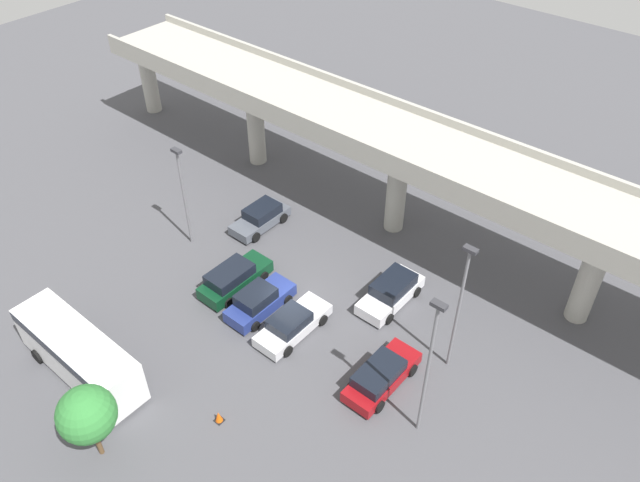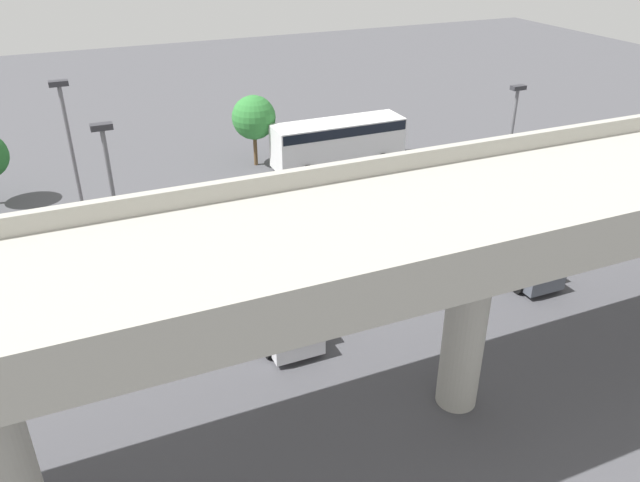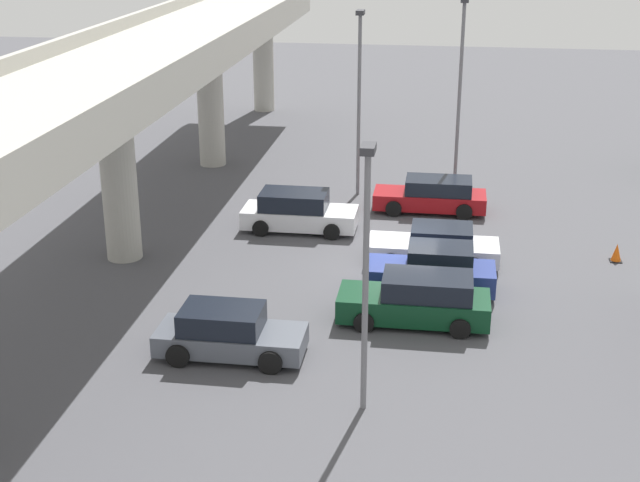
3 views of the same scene
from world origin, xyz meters
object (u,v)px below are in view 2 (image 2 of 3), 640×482
at_px(parked_car_1, 395,221).
at_px(lamp_post_near_aisle, 117,221).
at_px(parked_car_2, 345,227).
at_px(traffic_cone, 232,196).
at_px(shuttle_bus, 338,140).
at_px(parked_car_5, 168,265).
at_px(tree_front_centre, 254,118).
at_px(lamp_post_mid_lot, 510,146).
at_px(parked_car_4, 279,313).
at_px(lamp_post_by_overpass, 76,174).
at_px(parked_car_3, 295,238).
at_px(parked_car_0, 516,260).

distance_m(parked_car_1, lamp_post_near_aisle, 14.24).
distance_m(parked_car_2, traffic_cone, 7.80).
height_order(shuttle_bus, traffic_cone, shuttle_bus).
bearing_deg(traffic_cone, parked_car_5, 55.32).
distance_m(shuttle_bus, tree_front_centre, 5.42).
height_order(lamp_post_near_aisle, lamp_post_mid_lot, lamp_post_near_aisle).
bearing_deg(lamp_post_mid_lot, parked_car_4, 16.78).
bearing_deg(lamp_post_by_overpass, parked_car_3, 175.70).
distance_m(parked_car_2, parked_car_3, 2.64).
relative_size(shuttle_bus, lamp_post_by_overpass, 0.95).
height_order(parked_car_1, traffic_cone, parked_car_1).
xyz_separation_m(parked_car_5, traffic_cone, (-4.88, -7.05, -0.40)).
height_order(parked_car_5, shuttle_bus, shuttle_bus).
distance_m(parked_car_2, lamp_post_near_aisle, 12.02).
distance_m(parked_car_3, parked_car_5, 6.04).
bearing_deg(parked_car_4, tree_front_centre, -15.28).
relative_size(parked_car_2, lamp_post_mid_lot, 0.62).
xyz_separation_m(shuttle_bus, tree_front_centre, (4.73, -2.26, 1.36)).
bearing_deg(lamp_post_mid_lot, parked_car_2, -11.33).
xyz_separation_m(parked_car_2, traffic_cone, (3.79, -6.80, -0.44)).
bearing_deg(lamp_post_by_overpass, traffic_cone, -142.19).
bearing_deg(parked_car_4, lamp_post_near_aisle, 69.52).
distance_m(parked_car_3, lamp_post_near_aisle, 9.81).
distance_m(parked_car_0, lamp_post_near_aisle, 16.93).
bearing_deg(lamp_post_mid_lot, tree_front_centre, -56.52).
bearing_deg(lamp_post_mid_lot, traffic_cone, -35.49).
bearing_deg(parked_car_0, lamp_post_by_overpass, 69.12).
bearing_deg(tree_front_centre, shuttle_bus, 154.44).
height_order(parked_car_5, tree_front_centre, tree_front_centre).
bearing_deg(parked_car_3, parked_car_5, -87.34).
bearing_deg(shuttle_bus, parked_car_1, 81.87).
xyz_separation_m(parked_car_1, parked_car_2, (2.56, -0.41, -0.02)).
distance_m(lamp_post_near_aisle, lamp_post_by_overpass, 4.56).
distance_m(parked_car_5, traffic_cone, 8.59).
height_order(parked_car_1, tree_front_centre, tree_front_centre).
xyz_separation_m(parked_car_1, parked_car_5, (11.24, -0.15, -0.06)).
bearing_deg(parked_car_3, shuttle_bus, 144.79).
bearing_deg(lamp_post_near_aisle, lamp_post_by_overpass, -77.57).
bearing_deg(traffic_cone, parked_car_4, 82.19).
xyz_separation_m(parked_car_0, traffic_cone, (9.40, -12.68, -0.40)).
distance_m(lamp_post_mid_lot, tree_front_centre, 15.94).
distance_m(parked_car_0, lamp_post_mid_lot, 6.06).
bearing_deg(parked_car_3, traffic_cone, -170.35).
height_order(shuttle_bus, tree_front_centre, tree_front_centre).
bearing_deg(parked_car_0, parked_car_2, 43.68).
distance_m(parked_car_0, lamp_post_by_overpass, 18.99).
relative_size(parked_car_0, shuttle_bus, 0.53).
distance_m(lamp_post_by_overpass, tree_front_centre, 15.56).
height_order(parked_car_1, lamp_post_mid_lot, lamp_post_mid_lot).
bearing_deg(parked_car_5, traffic_cone, 145.32).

